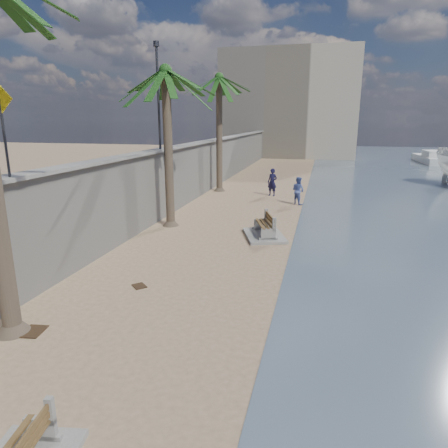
{
  "coord_description": "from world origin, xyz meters",
  "views": [
    {
      "loc": [
        3.05,
        -7.38,
        5.1
      ],
      "look_at": [
        -0.5,
        7.0,
        1.2
      ],
      "focal_mm": 32.0,
      "sensor_mm": 36.0,
      "label": 1
    }
  ],
  "objects_px": {
    "palm_back": "(219,79)",
    "person_a": "(272,180)",
    "person_b": "(298,189)",
    "palm_mid": "(166,73)",
    "yacht_far": "(430,160)",
    "bench_far": "(265,228)"
  },
  "relations": [
    {
      "from": "palm_back",
      "to": "yacht_far",
      "type": "xyz_separation_m",
      "value": [
        19.83,
        25.19,
        -7.4
      ]
    },
    {
      "from": "palm_mid",
      "to": "person_b",
      "type": "distance_m",
      "value": 10.77
    },
    {
      "from": "palm_mid",
      "to": "person_a",
      "type": "distance_m",
      "value": 11.6
    },
    {
      "from": "yacht_far",
      "to": "palm_back",
      "type": "bearing_deg",
      "value": 139.7
    },
    {
      "from": "person_a",
      "to": "palm_mid",
      "type": "bearing_deg",
      "value": -91.95
    },
    {
      "from": "bench_far",
      "to": "person_a",
      "type": "height_order",
      "value": "person_a"
    },
    {
      "from": "person_a",
      "to": "yacht_far",
      "type": "height_order",
      "value": "person_a"
    },
    {
      "from": "palm_mid",
      "to": "person_a",
      "type": "xyz_separation_m",
      "value": [
        3.85,
        9.11,
        -6.05
      ]
    },
    {
      "from": "palm_mid",
      "to": "palm_back",
      "type": "relative_size",
      "value": 0.92
    },
    {
      "from": "bench_far",
      "to": "person_b",
      "type": "distance_m",
      "value": 7.63
    },
    {
      "from": "palm_mid",
      "to": "palm_back",
      "type": "xyz_separation_m",
      "value": [
        -0.12,
        10.07,
        0.63
      ]
    },
    {
      "from": "person_b",
      "to": "yacht_far",
      "type": "xyz_separation_m",
      "value": [
        13.96,
        28.57,
        -0.59
      ]
    },
    {
      "from": "person_b",
      "to": "yacht_far",
      "type": "bearing_deg",
      "value": -76.68
    },
    {
      "from": "palm_back",
      "to": "person_a",
      "type": "relative_size",
      "value": 4.09
    },
    {
      "from": "bench_far",
      "to": "palm_mid",
      "type": "bearing_deg",
      "value": 169.71
    },
    {
      "from": "bench_far",
      "to": "yacht_far",
      "type": "relative_size",
      "value": 0.33
    },
    {
      "from": "palm_back",
      "to": "person_b",
      "type": "xyz_separation_m",
      "value": [
        5.87,
        -3.38,
        -6.81
      ]
    },
    {
      "from": "palm_mid",
      "to": "palm_back",
      "type": "bearing_deg",
      "value": 90.66
    },
    {
      "from": "palm_mid",
      "to": "yacht_far",
      "type": "bearing_deg",
      "value": 60.79
    },
    {
      "from": "person_a",
      "to": "yacht_far",
      "type": "relative_size",
      "value": 0.25
    },
    {
      "from": "palm_mid",
      "to": "person_b",
      "type": "height_order",
      "value": "palm_mid"
    },
    {
      "from": "palm_back",
      "to": "person_a",
      "type": "bearing_deg",
      "value": -13.51
    }
  ]
}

